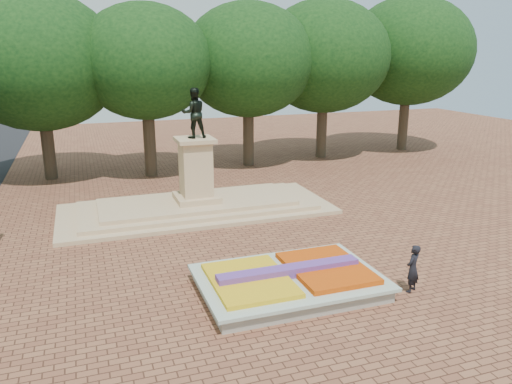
% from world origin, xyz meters
% --- Properties ---
extents(ground, '(90.00, 90.00, 0.00)m').
position_xyz_m(ground, '(0.00, 0.00, 0.00)').
color(ground, brown).
rests_on(ground, ground).
extents(flower_bed, '(6.30, 4.30, 0.91)m').
position_xyz_m(flower_bed, '(1.03, -2.00, 0.38)').
color(flower_bed, gray).
rests_on(flower_bed, ground).
extents(monument, '(14.00, 6.00, 6.40)m').
position_xyz_m(monument, '(0.00, 8.00, 0.88)').
color(monument, tan).
rests_on(monument, ground).
extents(tree_row_back, '(44.80, 8.80, 10.43)m').
position_xyz_m(tree_row_back, '(2.33, 18.00, 6.67)').
color(tree_row_back, '#372B1E').
rests_on(tree_row_back, ground).
extents(pedestrian, '(0.75, 0.67, 1.73)m').
position_xyz_m(pedestrian, '(5.02, -3.48, 0.87)').
color(pedestrian, black).
rests_on(pedestrian, ground).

